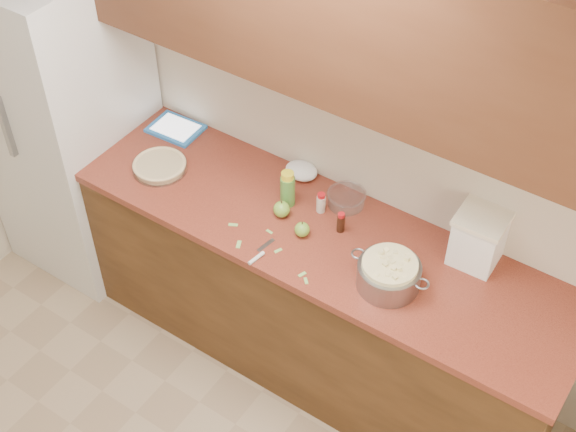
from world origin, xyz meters
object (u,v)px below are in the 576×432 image
Objects in this scene: pie at (160,166)px; tablet at (176,129)px; flour_canister at (479,238)px; colander at (389,274)px.

pie is 0.31m from tablet.
flour_canister is at bearing 11.52° from pie.
flour_canister reaches higher than tablet.
pie is 0.74× the size of colander.
flour_canister is (1.51, 0.31, 0.11)m from pie.
flour_canister is 0.95× the size of tablet.
pie is at bearing -168.48° from flour_canister.
tablet is at bearing -179.05° from flour_canister.
flour_canister is at bearing 54.83° from colander.
flour_canister is 1.65m from tablet.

